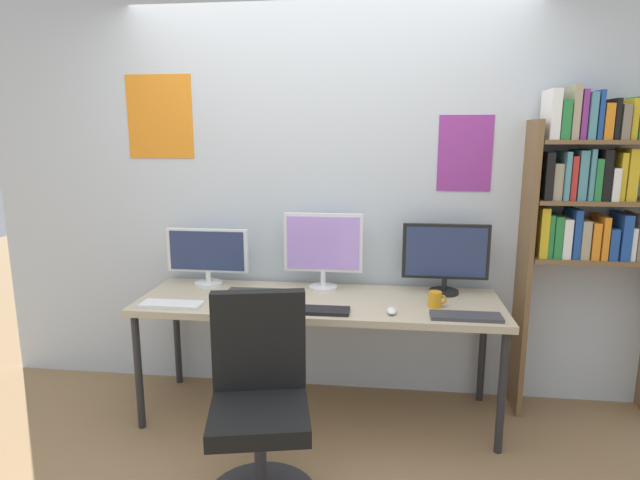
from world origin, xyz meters
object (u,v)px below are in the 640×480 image
object	(u,v)px
keyboard_right	(466,316)
monitor_center	(323,247)
keyboard_center	(314,310)
monitor_left	(208,254)
laptop_closed	(252,295)
keyboard_left	(172,304)
bookshelf	(590,207)
coffee_mug	(435,299)
monitor_right	(445,256)
desk	(319,307)
computer_mouse	(392,311)
office_chair	(260,422)

from	to	relation	value
keyboard_right	monitor_center	bearing A→B (deg)	151.70
keyboard_center	monitor_left	bearing A→B (deg)	149.52
laptop_closed	keyboard_left	bearing A→B (deg)	-151.69
bookshelf	keyboard_center	bearing A→B (deg)	-163.61
coffee_mug	monitor_center	bearing A→B (deg)	157.96
monitor_center	coffee_mug	world-z (taller)	monitor_center
monitor_left	laptop_closed	size ratio (longest dim) A/B	1.66
monitor_right	laptop_closed	distance (m)	1.20
desk	coffee_mug	bearing A→B (deg)	-5.13
desk	bookshelf	distance (m)	1.69
monitor_left	laptop_closed	xyz separation A→B (m)	(0.34, -0.21, -0.19)
monitor_center	coffee_mug	distance (m)	0.76
desk	laptop_closed	size ratio (longest dim) A/B	6.70
monitor_center	keyboard_right	distance (m)	0.97
keyboard_right	computer_mouse	size ratio (longest dim) A/B	3.91
computer_mouse	monitor_left	bearing A→B (deg)	160.41
computer_mouse	keyboard_center	bearing A→B (deg)	-176.95
bookshelf	keyboard_left	distance (m)	2.49
bookshelf	monitor_left	world-z (taller)	bookshelf
monitor_left	desk	bearing A→B (deg)	-15.78
monitor_left	coffee_mug	distance (m)	1.46
office_chair	keyboard_center	distance (m)	0.70
office_chair	monitor_right	bearing A→B (deg)	47.97
desk	bookshelf	bearing A→B (deg)	8.36
desk	keyboard_center	distance (m)	0.24
office_chair	monitor_left	world-z (taller)	monitor_left
monitor_left	coffee_mug	bearing A→B (deg)	-10.83
office_chair	keyboard_left	xyz separation A→B (m)	(-0.65, 0.58, 0.35)
keyboard_left	coffee_mug	world-z (taller)	coffee_mug
desk	keyboard_right	xyz separation A→B (m)	(0.82, -0.23, 0.06)
office_chair	monitor_right	size ratio (longest dim) A/B	1.90
keyboard_left	office_chair	bearing A→B (deg)	-42.06
monitor_center	laptop_closed	bearing A→B (deg)	-152.69
monitor_center	computer_mouse	bearing A→B (deg)	-44.47
desk	laptop_closed	world-z (taller)	laptop_closed
monitor_center	keyboard_right	bearing A→B (deg)	-28.30
monitor_left	keyboard_right	size ratio (longest dim) A/B	1.41
monitor_left	keyboard_center	distance (m)	0.89
keyboard_center	bookshelf	bearing A→B (deg)	16.39
bookshelf	monitor_left	distance (m)	2.34
coffee_mug	desk	bearing A→B (deg)	174.87
monitor_left	computer_mouse	size ratio (longest dim) A/B	5.52
desk	office_chair	distance (m)	0.88
desk	monitor_right	distance (m)	0.83
keyboard_center	laptop_closed	size ratio (longest dim) A/B	1.23
monitor_center	bookshelf	bearing A→B (deg)	0.64
keyboard_center	keyboard_right	distance (m)	0.82
bookshelf	office_chair	xyz separation A→B (m)	(-1.74, -1.04, -0.89)
office_chair	laptop_closed	distance (m)	0.92
monitor_right	keyboard_center	bearing A→B (deg)	-149.52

